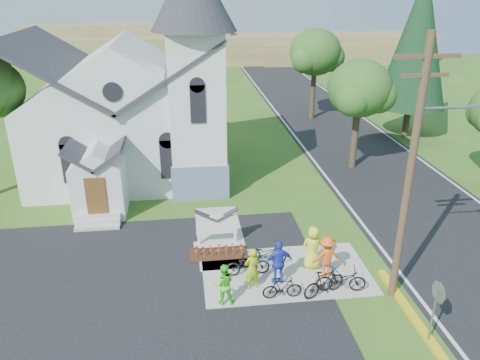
{
  "coord_description": "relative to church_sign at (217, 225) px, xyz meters",
  "views": [
    {
      "loc": [
        -2.52,
        -15.79,
        11.39
      ],
      "look_at": [
        0.11,
        5.0,
        2.46
      ],
      "focal_mm": 35.0,
      "sensor_mm": 36.0,
      "label": 1
    }
  ],
  "objects": [
    {
      "name": "conifer",
      "position": [
        16.2,
        14.8,
        6.36
      ],
      "size": [
        5.2,
        5.2,
        12.4
      ],
      "color": "#33261C",
      "rests_on": "ground"
    },
    {
      "name": "ground",
      "position": [
        1.2,
        -3.2,
        -1.03
      ],
      "size": [
        120.0,
        120.0,
        0.0
      ],
      "primitive_type": "plane",
      "color": "#32621C",
      "rests_on": "ground"
    },
    {
      "name": "cyclist_4",
      "position": [
        3.88,
        -2.47,
        -0.0
      ],
      "size": [
        1.02,
        0.73,
        1.94
      ],
      "primitive_type": "imported",
      "rotation": [
        0.0,
        0.0,
        3.01
      ],
      "color": "yellow",
      "rests_on": "sidewalk"
    },
    {
      "name": "bike_3",
      "position": [
        3.83,
        -4.4,
        -0.4
      ],
      "size": [
        1.98,
        1.21,
        1.15
      ],
      "primitive_type": "imported",
      "rotation": [
        0.0,
        0.0,
        1.95
      ],
      "color": "black",
      "rests_on": "sidewalk"
    },
    {
      "name": "sidewalk",
      "position": [
        2.7,
        -2.7,
        -1.0
      ],
      "size": [
        7.0,
        4.0,
        0.05
      ],
      "primitive_type": "cube",
      "color": "#A6A096",
      "rests_on": "ground"
    },
    {
      "name": "bike_1",
      "position": [
        2.17,
        -4.4,
        -0.51
      ],
      "size": [
        1.55,
        0.45,
        0.93
      ],
      "primitive_type": "imported",
      "rotation": [
        0.0,
        0.0,
        1.57
      ],
      "color": "black",
      "rests_on": "sidewalk"
    },
    {
      "name": "tree_road_near",
      "position": [
        9.7,
        8.8,
        4.18
      ],
      "size": [
        4.0,
        4.0,
        7.05
      ],
      "color": "#33261C",
      "rests_on": "ground"
    },
    {
      "name": "cyclist_3",
      "position": [
        4.28,
        -3.15,
        -0.06
      ],
      "size": [
        1.23,
        0.76,
        1.84
      ],
      "primitive_type": "imported",
      "rotation": [
        0.0,
        0.0,
        3.21
      ],
      "color": "#DF5818",
      "rests_on": "sidewalk"
    },
    {
      "name": "utility_pole",
      "position": [
        6.56,
        -4.7,
        4.38
      ],
      "size": [
        3.45,
        0.28,
        10.0
      ],
      "color": "#483024",
      "rests_on": "ground"
    },
    {
      "name": "church_sign",
      "position": [
        0.0,
        0.0,
        0.0
      ],
      "size": [
        2.2,
        0.4,
        1.7
      ],
      "color": "#A6A096",
      "rests_on": "ground"
    },
    {
      "name": "flower_bed",
      "position": [
        0.0,
        -0.9,
        -0.99
      ],
      "size": [
        2.6,
        1.1,
        0.07
      ],
      "primitive_type": "cube",
      "color": "#3C1B10",
      "rests_on": "ground"
    },
    {
      "name": "cyclist_2",
      "position": [
        2.21,
        -3.43,
        0.0
      ],
      "size": [
        1.2,
        0.63,
        1.96
      ],
      "primitive_type": "imported",
      "rotation": [
        0.0,
        0.0,
        3.28
      ],
      "color": "blue",
      "rests_on": "sidewalk"
    },
    {
      "name": "bike_2",
      "position": [
        1.89,
        -1.96,
        -0.47
      ],
      "size": [
        1.99,
        0.85,
        1.02
      ],
      "primitive_type": "imported",
      "rotation": [
        0.0,
        0.0,
        1.48
      ],
      "color": "black",
      "rests_on": "sidewalk"
    },
    {
      "name": "stop_sign",
      "position": [
        6.63,
        -7.4,
        0.75
      ],
      "size": [
        0.11,
        0.76,
        2.48
      ],
      "color": "gray",
      "rests_on": "ground"
    },
    {
      "name": "distant_hills",
      "position": [
        4.56,
        53.13,
        1.15
      ],
      "size": [
        61.0,
        10.0,
        5.6
      ],
      "color": "brown",
      "rests_on": "ground"
    },
    {
      "name": "bike_0",
      "position": [
        1.07,
        -2.67,
        -0.49
      ],
      "size": [
        1.88,
        0.7,
        0.98
      ],
      "primitive_type": "imported",
      "rotation": [
        0.0,
        0.0,
        1.6
      ],
      "color": "black",
      "rests_on": "sidewalk"
    },
    {
      "name": "tree_road_mid",
      "position": [
        10.2,
        20.8,
        4.75
      ],
      "size": [
        4.4,
        4.4,
        7.8
      ],
      "color": "#33261C",
      "rests_on": "ground"
    },
    {
      "name": "cyclist_0",
      "position": [
        1.11,
        -3.6,
        -0.08
      ],
      "size": [
        0.76,
        0.61,
        1.8
      ],
      "primitive_type": "imported",
      "rotation": [
        0.0,
        0.0,
        3.45
      ],
      "color": "#A3C417",
      "rests_on": "sidewalk"
    },
    {
      "name": "cyclist_1",
      "position": [
        -0.09,
        -4.38,
        -0.14
      ],
      "size": [
        0.85,
        0.68,
        1.67
      ],
      "primitive_type": "imported",
      "rotation": [
        0.0,
        0.0,
        3.08
      ],
      "color": "#55DC29",
      "rests_on": "sidewalk"
    },
    {
      "name": "church",
      "position": [
        -4.28,
        9.28,
        4.22
      ],
      "size": [
        12.35,
        12.0,
        13.0
      ],
      "color": "silver",
      "rests_on": "ground"
    },
    {
      "name": "bike_4",
      "position": [
        4.56,
        -4.24,
        -0.46
      ],
      "size": [
        2.04,
        0.94,
        1.04
      ],
      "primitive_type": "imported",
      "rotation": [
        0.0,
        0.0,
        1.44
      ],
      "color": "black",
      "rests_on": "sidewalk"
    },
    {
      "name": "parking_lot",
      "position": [
        -5.8,
        -5.2,
        -1.02
      ],
      "size": [
        20.0,
        16.0,
        0.02
      ],
      "primitive_type": "cube",
      "color": "black",
      "rests_on": "ground"
    },
    {
      "name": "road",
      "position": [
        11.2,
        11.8,
        -1.02
      ],
      "size": [
        8.0,
        90.0,
        0.02
      ],
      "primitive_type": "cube",
      "color": "black",
      "rests_on": "ground"
    }
  ]
}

